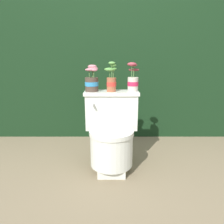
{
  "coord_description": "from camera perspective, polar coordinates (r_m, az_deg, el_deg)",
  "views": [
    {
      "loc": [
        0.02,
        -1.74,
        0.99
      ],
      "look_at": [
        0.01,
        0.1,
        0.51
      ],
      "focal_mm": 35.0,
      "sensor_mm": 36.0,
      "label": 1
    }
  ],
  "objects": [
    {
      "name": "ground_plane",
      "position": [
        2.0,
        -0.44,
        -14.91
      ],
      "size": [
        12.0,
        12.0,
        0.0
      ],
      "primitive_type": "plane",
      "color": "#75664C"
    },
    {
      "name": "hedge_backdrop",
      "position": [
        3.1,
        -0.22,
        11.24
      ],
      "size": [
        3.82,
        1.08,
        1.6
      ],
      "color": "black",
      "rests_on": "ground"
    },
    {
      "name": "toilet",
      "position": [
        1.93,
        -0.0,
        -5.67
      ],
      "size": [
        0.49,
        0.5,
        0.67
      ],
      "color": "silver",
      "rests_on": "ground"
    },
    {
      "name": "potted_plant_left",
      "position": [
        1.96,
        -5.18,
        8.02
      ],
      "size": [
        0.12,
        0.12,
        0.23
      ],
      "color": "#47382D",
      "rests_on": "toilet"
    },
    {
      "name": "potted_plant_midleft",
      "position": [
        1.94,
        -0.04,
        8.34
      ],
      "size": [
        0.11,
        0.08,
        0.26
      ],
      "color": "#9E5638",
      "rests_on": "toilet"
    },
    {
      "name": "potted_plant_middle",
      "position": [
        1.96,
        5.63,
        8.18
      ],
      "size": [
        0.11,
        0.12,
        0.25
      ],
      "color": "beige",
      "rests_on": "toilet"
    }
  ]
}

